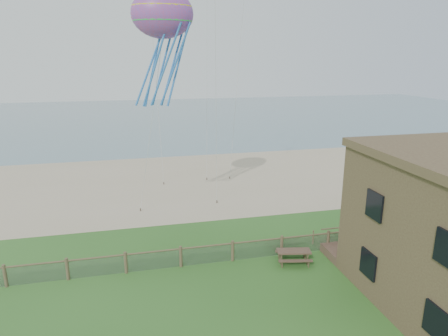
# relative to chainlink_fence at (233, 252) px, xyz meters

# --- Properties ---
(ground) EXTENTS (160.00, 160.00, 0.00)m
(ground) POSITION_rel_chainlink_fence_xyz_m (0.00, -6.00, -0.55)
(ground) COLOR #29571D
(ground) RESTS_ON ground
(sand_beach) EXTENTS (72.00, 20.00, 0.02)m
(sand_beach) POSITION_rel_chainlink_fence_xyz_m (0.00, 16.00, -0.55)
(sand_beach) COLOR tan
(sand_beach) RESTS_ON ground
(ocean) EXTENTS (160.00, 68.00, 0.02)m
(ocean) POSITION_rel_chainlink_fence_xyz_m (0.00, 60.00, -0.55)
(ocean) COLOR slate
(ocean) RESTS_ON ground
(chainlink_fence) EXTENTS (36.20, 0.20, 1.25)m
(chainlink_fence) POSITION_rel_chainlink_fence_xyz_m (0.00, 0.00, 0.00)
(chainlink_fence) COLOR #4A3C2A
(chainlink_fence) RESTS_ON ground
(motel_deck) EXTENTS (15.00, 2.00, 0.50)m
(motel_deck) POSITION_rel_chainlink_fence_xyz_m (13.00, -1.00, -0.30)
(motel_deck) COLOR brown
(motel_deck) RESTS_ON ground
(picnic_table) EXTENTS (2.16, 1.80, 0.81)m
(picnic_table) POSITION_rel_chainlink_fence_xyz_m (3.35, -1.00, -0.15)
(picnic_table) COLOR brown
(picnic_table) RESTS_ON ground
(octopus_kite) EXTENTS (3.79, 2.73, 7.63)m
(octopus_kite) POSITION_rel_chainlink_fence_xyz_m (-2.98, 6.12, 11.47)
(octopus_kite) COLOR #FE2840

